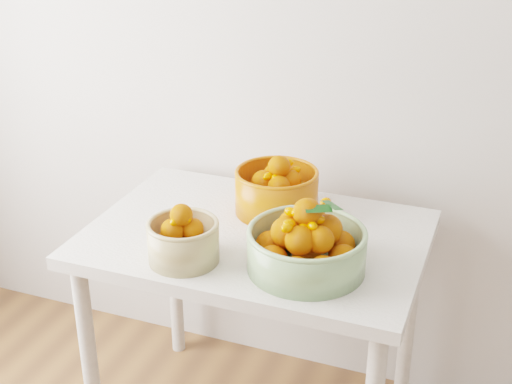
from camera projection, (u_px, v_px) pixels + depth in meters
table at (256, 260)px, 2.18m from camera, size 1.00×0.70×0.75m
bowl_cream at (183, 239)px, 1.96m from camera, size 0.20×0.20×0.17m
bowl_green at (306, 246)px, 1.92m from camera, size 0.36×0.36×0.21m
bowl_orange at (277, 190)px, 2.23m from camera, size 0.35×0.35×0.19m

